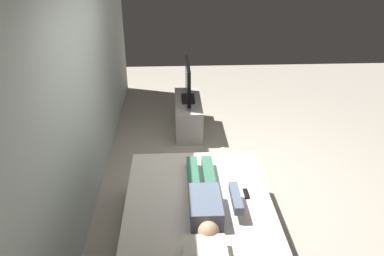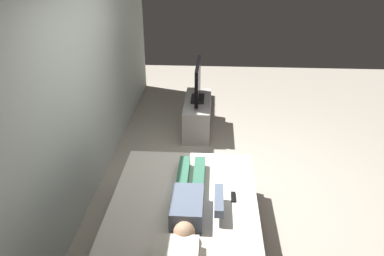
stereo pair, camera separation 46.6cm
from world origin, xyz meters
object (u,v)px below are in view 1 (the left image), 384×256
bed (199,231)px  tv (188,83)px  remote (246,194)px  person (206,198)px  tv_stand (188,115)px

bed → tv: bearing=-0.1°
bed → remote: size_ratio=13.91×
tv → bed: bearing=179.9°
bed → remote: bearing=-68.8°
person → tv_stand: (2.65, 0.06, -0.37)m
bed → person: person is taller
tv_stand → tv: (0.00, -0.00, 0.53)m
person → remote: 0.44m
tv_stand → tv: size_ratio=1.25×
tv_stand → remote: bearing=-169.6°
bed → tv: size_ratio=2.37×
bed → tv_stand: bed is taller
bed → remote: remote is taller
bed → person: bearing=-64.5°
tv → person: bearing=-178.8°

